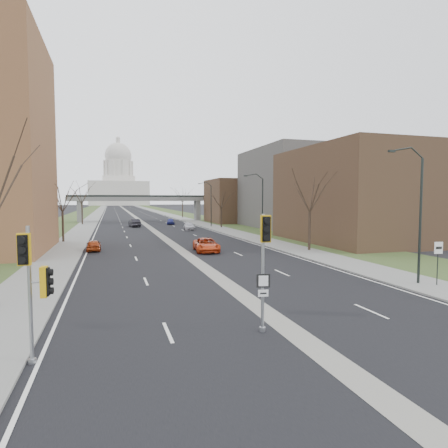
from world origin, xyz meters
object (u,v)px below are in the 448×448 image
car_right_mid (189,226)px  car_right_far (171,221)px  speed_limit_sign (438,255)px  car_left_near (94,245)px  signal_pole_left (33,275)px  signal_pole_median (264,251)px  car_right_near (206,245)px  car_left_far (134,223)px

car_right_mid → car_right_far: size_ratio=1.14×
speed_limit_sign → car_left_near: speed_limit_sign is taller
signal_pole_left → car_left_near: bearing=93.7°
signal_pole_left → signal_pole_median: bearing=8.6°
signal_pole_median → car_right_mid: (7.39, 51.30, -2.80)m
car_right_near → car_right_far: bearing=91.8°
speed_limit_sign → car_right_near: 21.99m
speed_limit_sign → car_right_far: 62.76m
car_right_near → signal_pole_median: bearing=-93.0°
speed_limit_sign → signal_pole_median: bearing=-155.3°
speed_limit_sign → car_right_mid: 47.27m
car_right_near → car_right_far: size_ratio=1.33×
signal_pole_median → car_right_far: size_ratio=1.28×
signal_pole_left → speed_limit_sign: (22.14, 4.99, -1.06)m
signal_pole_median → car_right_far: 67.17m
signal_pole_left → car_right_near: (12.03, 24.48, -2.34)m
car_right_far → car_right_near: bearing=-88.2°
signal_pole_left → car_right_near: 27.38m
car_left_far → speed_limit_sign: bearing=97.6°
car_right_near → car_right_far: 42.93m
signal_pole_left → car_right_far: size_ratio=1.21×
signal_pole_median → car_right_mid: 51.90m
car_left_near → car_right_far: (14.20, 38.78, 0.05)m
signal_pole_left → car_left_far: bearing=88.7°
signal_pole_left → car_left_near: 28.65m
car_left_near → car_right_near: bearing=160.0°
signal_pole_median → speed_limit_sign: bearing=28.3°
car_left_far → signal_pole_left: bearing=76.4°
signal_pole_left → speed_limit_sign: signal_pole_left is taller
car_left_far → car_right_far: 9.30m
signal_pole_left → car_left_far: size_ratio=0.97×
signal_pole_median → car_left_far: bearing=101.6°
car_left_near → signal_pole_median: bearing=105.1°
signal_pole_left → signal_pole_median: (8.41, 0.52, 0.38)m
car_left_far → car_left_near: bearing=72.2°
speed_limit_sign → car_right_near: (-10.10, 19.49, -1.29)m
signal_pole_median → car_right_near: (3.62, 23.97, -2.72)m
car_left_far → car_right_mid: (8.84, -10.62, -0.15)m
car_left_near → car_right_far: bearing=-110.5°
car_left_near → car_left_far: (6.28, 33.90, 0.18)m
speed_limit_sign → car_left_near: 31.89m
signal_pole_median → car_left_far: signal_pole_median is taller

